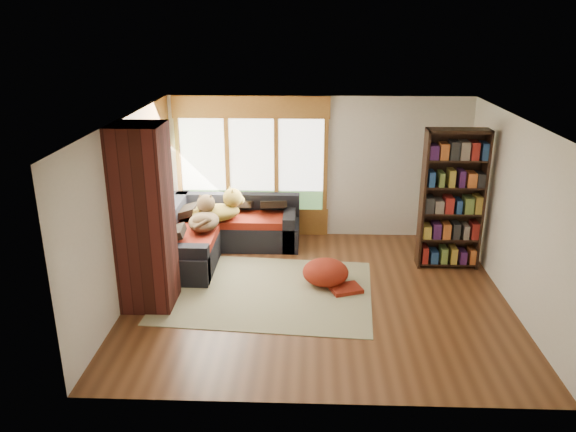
% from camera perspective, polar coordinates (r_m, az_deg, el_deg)
% --- Properties ---
extents(floor, '(5.50, 5.50, 0.00)m').
position_cam_1_polar(floor, '(8.44, 3.03, -7.99)').
color(floor, '#4E2B15').
rests_on(floor, ground).
extents(ceiling, '(5.50, 5.50, 0.00)m').
position_cam_1_polar(ceiling, '(7.60, 3.38, 9.67)').
color(ceiling, white).
extents(wall_back, '(5.50, 0.04, 2.60)m').
position_cam_1_polar(wall_back, '(10.32, 3.00, 4.93)').
color(wall_back, silver).
rests_on(wall_back, ground).
extents(wall_front, '(5.50, 0.04, 2.60)m').
position_cam_1_polar(wall_front, '(5.62, 3.57, -8.02)').
color(wall_front, silver).
rests_on(wall_front, ground).
extents(wall_left, '(0.04, 5.00, 2.60)m').
position_cam_1_polar(wall_left, '(8.34, -16.05, 0.59)').
color(wall_left, silver).
rests_on(wall_left, ground).
extents(wall_right, '(0.04, 5.00, 2.60)m').
position_cam_1_polar(wall_right, '(8.44, 22.21, 0.11)').
color(wall_right, silver).
rests_on(wall_right, ground).
extents(windows_back, '(2.82, 0.10, 1.90)m').
position_cam_1_polar(windows_back, '(10.33, -3.69, 5.22)').
color(windows_back, '#925F25').
rests_on(windows_back, wall_back).
extents(windows_left, '(0.10, 2.62, 1.90)m').
position_cam_1_polar(windows_left, '(9.41, -13.73, 3.25)').
color(windows_left, '#925F25').
rests_on(windows_left, wall_left).
extents(roller_blind, '(0.03, 0.72, 0.90)m').
position_cam_1_polar(roller_blind, '(10.08, -12.51, 6.77)').
color(roller_blind, '#5F874F').
rests_on(roller_blind, wall_left).
extents(brick_chimney, '(0.70, 0.70, 2.60)m').
position_cam_1_polar(brick_chimney, '(7.92, -14.40, -0.26)').
color(brick_chimney, '#471914').
rests_on(brick_chimney, ground).
extents(sectional_sofa, '(2.20, 2.20, 0.80)m').
position_cam_1_polar(sectional_sofa, '(10.02, -8.29, -1.69)').
color(sectional_sofa, black).
rests_on(sectional_sofa, ground).
extents(area_rug, '(3.30, 2.62, 0.01)m').
position_cam_1_polar(area_rug, '(8.54, -2.19, -7.61)').
color(area_rug, beige).
rests_on(area_rug, ground).
extents(bookshelf, '(0.98, 0.33, 2.29)m').
position_cam_1_polar(bookshelf, '(9.34, 16.33, 1.57)').
color(bookshelf, black).
rests_on(bookshelf, ground).
extents(pouf, '(0.84, 0.84, 0.38)m').
position_cam_1_polar(pouf, '(8.70, 3.83, -5.65)').
color(pouf, maroon).
rests_on(pouf, area_rug).
extents(dog_tan, '(0.98, 0.80, 0.48)m').
position_cam_1_polar(dog_tan, '(9.76, -6.92, 0.75)').
color(dog_tan, brown).
rests_on(dog_tan, sectional_sofa).
extents(dog_brindle, '(0.51, 0.83, 0.45)m').
position_cam_1_polar(dog_brindle, '(9.44, -8.50, -0.11)').
color(dog_brindle, '#3B2919').
rests_on(dog_brindle, sectional_sofa).
extents(throw_pillows, '(1.98, 1.68, 0.45)m').
position_cam_1_polar(throw_pillows, '(9.90, -7.86, 0.99)').
color(throw_pillows, black).
rests_on(throw_pillows, sectional_sofa).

